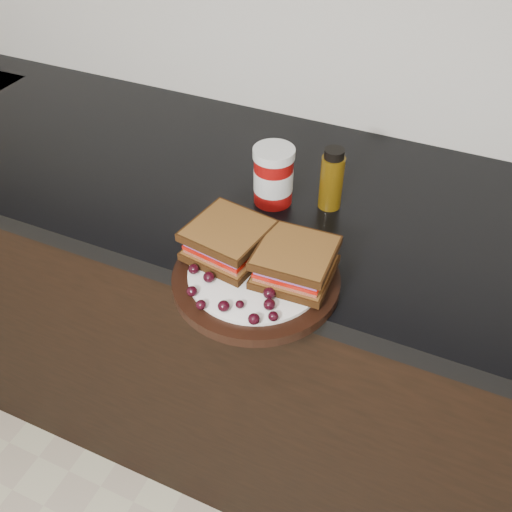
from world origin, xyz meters
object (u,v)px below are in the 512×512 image
at_px(plate, 256,279).
at_px(oil_bottle, 332,179).
at_px(sandwich_left, 228,240).
at_px(condiment_jar, 273,176).

xyz_separation_m(plate, oil_bottle, (0.04, 0.26, 0.05)).
distance_m(sandwich_left, condiment_jar, 0.20).
relative_size(sandwich_left, condiment_jar, 1.06).
xyz_separation_m(sandwich_left, oil_bottle, (0.10, 0.23, 0.01)).
distance_m(plate, sandwich_left, 0.08).
height_order(plate, sandwich_left, sandwich_left).
relative_size(sandwich_left, oil_bottle, 0.99).
distance_m(plate, condiment_jar, 0.24).
bearing_deg(condiment_jar, plate, -73.95).
bearing_deg(condiment_jar, sandwich_left, -89.18).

